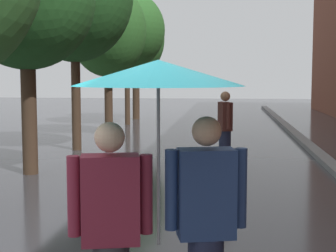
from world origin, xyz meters
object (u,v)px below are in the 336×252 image
object	(u,v)px
street_tree_4	(127,30)
street_tree_5	(136,40)
pedestrian_walking_midground	(225,129)
couple_under_umbrella	(159,156)
street_tree_3	(108,31)

from	to	relation	value
street_tree_4	street_tree_5	size ratio (longest dim) A/B	1.03
street_tree_4	pedestrian_walking_midground	bearing A→B (deg)	-66.93
couple_under_umbrella	pedestrian_walking_midground	size ratio (longest dim) A/B	1.28
street_tree_3	street_tree_5	bearing A→B (deg)	91.55
street_tree_4	street_tree_5	world-z (taller)	street_tree_4
street_tree_5	pedestrian_walking_midground	distance (m)	12.81
street_tree_3	pedestrian_walking_midground	distance (m)	7.35
street_tree_4	street_tree_5	bearing A→B (deg)	92.37
street_tree_3	street_tree_4	xyz separation A→B (m)	(-0.06, 3.56, 0.34)
couple_under_umbrella	pedestrian_walking_midground	world-z (taller)	couple_under_umbrella
street_tree_4	street_tree_3	bearing A→B (deg)	-89.05
street_tree_3	couple_under_umbrella	world-z (taller)	street_tree_3
street_tree_5	street_tree_4	bearing A→B (deg)	-87.63
street_tree_3	pedestrian_walking_midground	size ratio (longest dim) A/B	3.00
street_tree_3	couple_under_umbrella	bearing A→B (deg)	-75.42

